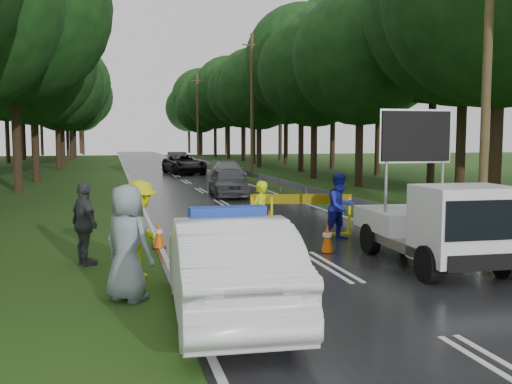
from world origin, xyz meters
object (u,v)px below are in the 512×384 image
object	(u,v)px
barrier	(301,204)
queue_car_fourth	(177,161)
police_sedan	(228,267)
work_truck	(437,225)
queue_car_second	(228,171)
queue_car_first	(228,182)
officer	(260,214)
queue_car_third	(184,164)
civilian	(340,206)

from	to	relation	value
barrier	queue_car_fourth	size ratio (longest dim) A/B	0.61
police_sedan	barrier	bearing A→B (deg)	-113.88
work_truck	queue_car_second	bearing A→B (deg)	91.89
queue_car_first	queue_car_second	xyz separation A→B (m)	(1.80, 8.87, -0.04)
queue_car_second	barrier	bearing A→B (deg)	-92.34
queue_car_second	officer	bearing A→B (deg)	-96.11
barrier	queue_car_second	bearing A→B (deg)	97.92
barrier	queue_car_second	xyz separation A→B (m)	(1.92, 19.82, -0.25)
work_truck	queue_car_third	world-z (taller)	work_truck
police_sedan	civilian	xyz separation A→B (m)	(4.30, 5.79, 0.13)
police_sedan	queue_car_third	distance (m)	35.06
queue_car_second	police_sedan	bearing A→B (deg)	-98.31
barrier	queue_car_first	xyz separation A→B (m)	(0.12, 10.96, -0.21)
queue_car_third	queue_car_fourth	xyz separation A→B (m)	(0.14, 6.00, 0.01)
queue_car_first	queue_car_second	distance (m)	9.05
police_sedan	queue_car_second	bearing A→B (deg)	-97.91
queue_car_third	police_sedan	bearing A→B (deg)	-103.30
work_truck	queue_car_third	distance (m)	32.71
officer	queue_car_third	distance (m)	29.48
queue_car_second	queue_car_third	distance (m)	8.53
queue_car_first	queue_car_third	xyz separation A→B (m)	(0.08, 17.22, 0.06)
officer	queue_car_second	xyz separation A→B (m)	(3.45, 21.07, -0.20)
work_truck	queue_car_second	size ratio (longest dim) A/B	0.97
police_sedan	work_truck	distance (m)	5.48
work_truck	barrier	distance (m)	4.76
civilian	barrier	bearing A→B (deg)	114.46
civilian	queue_car_fourth	xyz separation A→B (m)	(-0.48, 35.08, -0.16)
queue_car_fourth	barrier	bearing A→B (deg)	-87.35
police_sedan	queue_car_second	size ratio (longest dim) A/B	1.09
police_sedan	queue_car_third	xyz separation A→B (m)	(3.68, 34.86, -0.05)
barrier	civilian	world-z (taller)	civilian
civilian	work_truck	bearing A→B (deg)	-96.81
police_sedan	queue_car_fourth	distance (m)	41.04
police_sedan	queue_car_third	world-z (taller)	police_sedan
queue_car_second	queue_car_first	bearing A→B (deg)	-98.27
police_sedan	barrier	distance (m)	7.53
queue_car_second	queue_car_fourth	world-z (taller)	queue_car_fourth
queue_car_second	queue_car_third	xyz separation A→B (m)	(-1.72, 8.36, 0.10)
civilian	queue_car_fourth	size ratio (longest dim) A/B	0.40
barrier	officer	xyz separation A→B (m)	(-1.53, -1.24, -0.05)
work_truck	queue_car_fourth	xyz separation A→B (m)	(-1.20, 38.68, -0.17)
police_sedan	work_truck	world-z (taller)	work_truck
police_sedan	barrier	xyz separation A→B (m)	(3.48, 6.68, 0.11)
civilian	queue_car_fourth	bearing A→B (deg)	72.66
barrier	queue_car_third	xyz separation A→B (m)	(0.20, 28.18, -0.15)
queue_car_first	queue_car_fourth	bearing A→B (deg)	93.12
queue_car_first	queue_car_third	distance (m)	17.22
work_truck	queue_car_second	world-z (taller)	work_truck
queue_car_third	officer	bearing A→B (deg)	-100.64
police_sedan	queue_car_first	distance (m)	18.00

